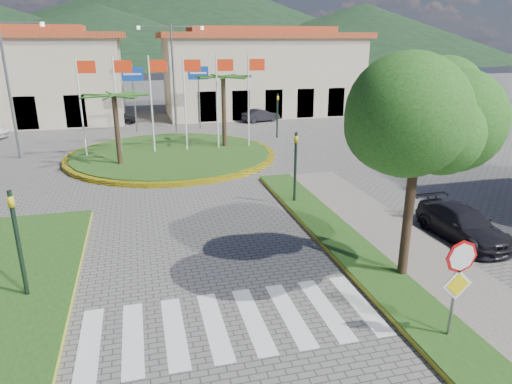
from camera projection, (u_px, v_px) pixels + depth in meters
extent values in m
cube|color=gray|center=(486.00, 331.00, 11.17)|extent=(4.00, 28.00, 0.15)
cube|color=#234413|center=(444.00, 338.00, 10.88)|extent=(1.60, 28.00, 0.18)
cube|color=silver|center=(230.00, 323.00, 11.60)|extent=(8.00, 3.00, 0.01)
cylinder|color=yellow|center=(172.00, 155.00, 28.09)|extent=(12.70, 12.70, 0.24)
cylinder|color=#234413|center=(172.00, 155.00, 28.08)|extent=(12.00, 12.00, 0.30)
cylinder|color=black|center=(118.00, 133.00, 24.94)|extent=(0.28, 0.28, 4.05)
cylinder|color=black|center=(224.00, 114.00, 29.14)|extent=(0.28, 0.28, 4.68)
cylinder|color=silver|center=(81.00, 110.00, 26.45)|extent=(0.10, 0.10, 6.00)
cube|color=red|center=(86.00, 67.00, 25.82)|extent=(1.00, 0.03, 0.70)
cylinder|color=silver|center=(117.00, 109.00, 26.92)|extent=(0.10, 0.10, 6.00)
cube|color=red|center=(123.00, 67.00, 26.29)|extent=(1.00, 0.03, 0.70)
cylinder|color=silver|center=(152.00, 107.00, 27.40)|extent=(0.10, 0.10, 6.00)
cube|color=red|center=(158.00, 66.00, 26.77)|extent=(1.00, 0.03, 0.70)
cylinder|color=silver|center=(185.00, 106.00, 27.88)|extent=(0.10, 0.10, 6.00)
cube|color=red|center=(192.00, 66.00, 27.25)|extent=(1.00, 0.03, 0.70)
cylinder|color=silver|center=(217.00, 105.00, 28.35)|extent=(0.10, 0.10, 6.00)
cube|color=red|center=(225.00, 65.00, 27.73)|extent=(1.00, 0.03, 0.70)
cylinder|color=silver|center=(249.00, 104.00, 28.83)|extent=(0.10, 0.10, 6.00)
cube|color=red|center=(257.00, 65.00, 28.20)|extent=(1.00, 0.03, 0.70)
cylinder|color=slate|center=(454.00, 295.00, 10.54)|extent=(0.07, 0.07, 2.50)
cylinder|color=red|center=(462.00, 257.00, 10.18)|extent=(0.80, 0.03, 0.80)
cube|color=yellow|center=(457.00, 285.00, 10.39)|extent=(0.78, 0.03, 0.78)
cylinder|color=black|center=(409.00, 210.00, 13.14)|extent=(0.28, 0.28, 4.40)
ellipsoid|color=#1A4712|center=(421.00, 105.00, 12.19)|extent=(3.60, 3.60, 3.20)
cylinder|color=black|center=(19.00, 247.00, 12.15)|extent=(0.12, 0.12, 3.20)
imported|color=gold|center=(13.00, 212.00, 11.84)|extent=(0.15, 0.18, 0.90)
cylinder|color=black|center=(295.00, 169.00, 19.52)|extent=(0.12, 0.12, 3.20)
imported|color=gold|center=(296.00, 146.00, 19.20)|extent=(0.15, 0.18, 0.90)
cylinder|color=black|center=(277.00, 116.00, 33.20)|extent=(0.12, 0.12, 3.20)
imported|color=gold|center=(277.00, 102.00, 32.89)|extent=(0.18, 0.15, 0.90)
cylinder|color=slate|center=(134.00, 98.00, 35.09)|extent=(0.12, 0.12, 5.20)
cube|color=#0E3A9D|center=(132.00, 74.00, 34.47)|extent=(1.60, 0.05, 1.00)
cylinder|color=slate|center=(199.00, 96.00, 36.28)|extent=(0.12, 0.12, 5.20)
cube|color=#0E3A9D|center=(198.00, 73.00, 35.66)|extent=(1.60, 0.05, 1.00)
cylinder|color=slate|center=(174.00, 80.00, 34.45)|extent=(0.16, 0.16, 8.00)
cube|color=slate|center=(154.00, 26.00, 32.96)|extent=(2.40, 0.08, 0.08)
cube|color=slate|center=(187.00, 26.00, 33.53)|extent=(2.40, 0.08, 0.08)
cylinder|color=slate|center=(9.00, 92.00, 26.55)|extent=(0.16, 0.16, 8.00)
cube|color=slate|center=(21.00, 22.00, 25.64)|extent=(2.40, 0.08, 0.08)
cube|color=#C2B393|center=(261.00, 77.00, 44.10)|extent=(18.00, 9.00, 7.00)
cube|color=#A3361F|center=(261.00, 36.00, 42.91)|extent=(19.08, 9.54, 0.50)
cube|color=#A3361F|center=(261.00, 30.00, 42.75)|extent=(13.50, 4.95, 0.60)
cone|color=black|center=(181.00, 15.00, 153.66)|extent=(180.00, 180.00, 30.00)
cone|color=black|center=(363.00, 33.00, 145.72)|extent=(120.00, 120.00, 18.00)
cone|color=black|center=(100.00, 36.00, 122.37)|extent=(110.00, 110.00, 16.00)
imported|color=black|center=(118.00, 117.00, 39.31)|extent=(3.42, 2.12, 1.09)
imported|color=black|center=(261.00, 115.00, 40.13)|extent=(3.54, 2.03, 1.10)
imported|color=black|center=(463.00, 224.00, 16.35)|extent=(1.76, 4.06, 1.16)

